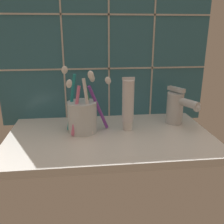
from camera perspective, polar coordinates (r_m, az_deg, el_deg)
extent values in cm
cube|color=silver|center=(69.72, -0.47, -5.94)|extent=(56.34, 32.79, 2.00)
cube|color=#336B7F|center=(80.36, -1.81, 13.98)|extent=(66.34, 1.50, 47.15)
cube|color=beige|center=(80.14, -1.72, 9.90)|extent=(66.34, 0.24, 0.50)
cube|color=beige|center=(79.39, -1.84, 21.42)|extent=(66.34, 0.24, 0.50)
cube|color=beige|center=(79.46, -11.17, 13.60)|extent=(0.50, 0.24, 47.15)
cube|color=beige|center=(79.64, -0.72, 13.95)|extent=(0.50, 0.24, 47.15)
cube|color=beige|center=(82.28, 9.38, 13.85)|extent=(0.50, 0.24, 47.15)
cylinder|color=silver|center=(70.32, -6.78, -1.12)|extent=(8.18, 8.18, 8.80)
cylinder|color=purple|center=(70.18, -3.16, 1.03)|extent=(6.06, 2.77, 13.18)
ellipsoid|color=white|center=(69.50, -0.92, 7.21)|extent=(2.68, 1.99, 2.68)
cylinder|color=green|center=(71.76, -5.32, 1.50)|extent=(3.30, 3.03, 13.33)
ellipsoid|color=white|center=(70.99, -4.56, 7.70)|extent=(2.44, 2.36, 2.50)
cylinder|color=teal|center=(69.86, -9.24, 2.07)|extent=(3.50, 1.60, 16.11)
ellipsoid|color=white|center=(68.30, -10.80, 9.42)|extent=(2.24, 1.70, 2.43)
cylinder|color=pink|center=(67.52, -8.28, 0.28)|extent=(3.51, 3.73, 13.34)
ellipsoid|color=white|center=(64.24, -9.80, 6.31)|extent=(2.43, 2.49, 2.55)
cylinder|color=white|center=(67.06, -5.56, 1.20)|extent=(2.98, 2.46, 15.34)
ellipsoid|color=white|center=(64.38, -4.89, 8.47)|extent=(2.37, 2.20, 2.41)
cylinder|color=white|center=(72.43, 3.57, -3.04)|extent=(2.82, 2.82, 2.62)
cylinder|color=white|center=(70.11, 3.69, 2.51)|extent=(3.32, 3.32, 11.95)
cube|color=silver|center=(68.65, 3.80, 7.64)|extent=(3.49, 0.36, 0.80)
cylinder|color=silver|center=(78.72, 14.14, 0.90)|extent=(5.05, 5.05, 9.66)
cylinder|color=silver|center=(75.37, 16.59, 2.07)|extent=(5.75, 8.43, 2.27)
sphere|color=silver|center=(73.11, 18.97, 0.71)|extent=(2.12, 2.12, 2.12)
cube|color=silver|center=(77.23, 14.48, 5.03)|extent=(3.94, 5.99, 1.20)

